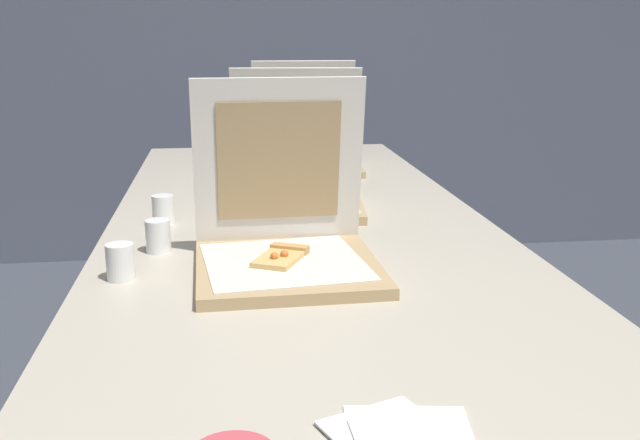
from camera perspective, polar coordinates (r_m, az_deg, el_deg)
wall_back at (r=3.92m, az=-5.16°, el=16.03°), size 10.00×0.10×2.60m
table at (r=1.75m, az=-1.44°, el=-1.81°), size 0.92×2.43×0.75m
pizza_box_front at (r=1.41m, az=-2.73°, el=-1.78°), size 0.36×0.36×0.36m
pizza_box_middle at (r=1.91m, az=-1.85°, el=2.59°), size 0.38×0.38×0.36m
pizza_box_back at (r=2.44m, az=-1.17°, el=5.24°), size 0.35×0.36×0.35m
cup_white_mid at (r=1.78m, az=-12.18°, el=0.81°), size 0.05×0.05×0.07m
cup_white_near_center at (r=1.56m, az=-12.56°, el=-1.24°), size 0.05×0.05×0.07m
cup_white_near_left at (r=1.40m, az=-15.37°, el=-3.19°), size 0.05×0.05×0.07m
cup_white_far at (r=2.12m, az=-8.70°, el=3.14°), size 0.05×0.05×0.07m
napkin_pile at (r=0.87m, az=6.50°, el=-16.66°), size 0.19×0.18×0.01m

